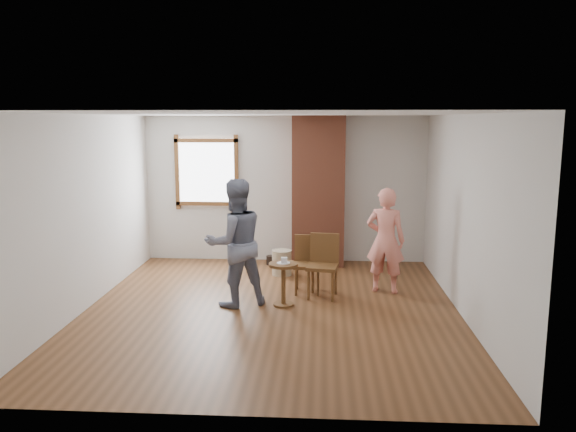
{
  "coord_description": "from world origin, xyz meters",
  "views": [
    {
      "loc": [
        0.66,
        -7.2,
        2.52
      ],
      "look_at": [
        0.17,
        0.8,
        1.15
      ],
      "focal_mm": 35.0,
      "sensor_mm": 36.0,
      "label": 1
    }
  ],
  "objects_px": {
    "stoneware_crock": "(282,263)",
    "dining_chair_left": "(323,262)",
    "dining_chair_right": "(308,261)",
    "side_table": "(283,277)",
    "person_pink": "(385,240)",
    "man": "(235,243)"
  },
  "relations": [
    {
      "from": "stoneware_crock",
      "to": "dining_chair_left",
      "type": "xyz_separation_m",
      "value": [
        0.68,
        -1.07,
        0.3
      ]
    },
    {
      "from": "stoneware_crock",
      "to": "dining_chair_right",
      "type": "distance_m",
      "value": 1.01
    },
    {
      "from": "dining_chair_right",
      "to": "side_table",
      "type": "relative_size",
      "value": 1.4
    },
    {
      "from": "dining_chair_left",
      "to": "side_table",
      "type": "xyz_separation_m",
      "value": [
        -0.55,
        -0.47,
        -0.1
      ]
    },
    {
      "from": "person_pink",
      "to": "stoneware_crock",
      "type": "bearing_deg",
      "value": -11.75
    },
    {
      "from": "dining_chair_left",
      "to": "man",
      "type": "height_order",
      "value": "man"
    },
    {
      "from": "dining_chair_right",
      "to": "person_pink",
      "type": "height_order",
      "value": "person_pink"
    },
    {
      "from": "side_table",
      "to": "dining_chair_right",
      "type": "bearing_deg",
      "value": 65.07
    },
    {
      "from": "stoneware_crock",
      "to": "person_pink",
      "type": "bearing_deg",
      "value": -27.12
    },
    {
      "from": "dining_chair_right",
      "to": "man",
      "type": "height_order",
      "value": "man"
    },
    {
      "from": "dining_chair_left",
      "to": "dining_chair_right",
      "type": "bearing_deg",
      "value": 148.32
    },
    {
      "from": "dining_chair_left",
      "to": "side_table",
      "type": "distance_m",
      "value": 0.73
    },
    {
      "from": "dining_chair_right",
      "to": "person_pink",
      "type": "relative_size",
      "value": 0.54
    },
    {
      "from": "dining_chair_left",
      "to": "man",
      "type": "bearing_deg",
      "value": -149.74
    },
    {
      "from": "man",
      "to": "dining_chair_left",
      "type": "bearing_deg",
      "value": 173.3
    },
    {
      "from": "stoneware_crock",
      "to": "man",
      "type": "bearing_deg",
      "value": -108.72
    },
    {
      "from": "stoneware_crock",
      "to": "dining_chair_left",
      "type": "height_order",
      "value": "dining_chair_left"
    },
    {
      "from": "dining_chair_right",
      "to": "man",
      "type": "bearing_deg",
      "value": -144.89
    },
    {
      "from": "dining_chair_left",
      "to": "person_pink",
      "type": "distance_m",
      "value": 0.98
    },
    {
      "from": "side_table",
      "to": "man",
      "type": "bearing_deg",
      "value": -179.94
    },
    {
      "from": "stoneware_crock",
      "to": "person_pink",
      "type": "distance_m",
      "value": 1.87
    },
    {
      "from": "side_table",
      "to": "person_pink",
      "type": "xyz_separation_m",
      "value": [
        1.45,
        0.73,
        0.38
      ]
    }
  ]
}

